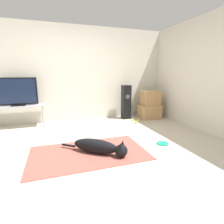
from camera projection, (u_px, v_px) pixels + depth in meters
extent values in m
plane|color=#BCB29E|center=(93.00, 148.00, 3.11)|extent=(12.00, 12.00, 0.00)
cube|color=beige|center=(76.00, 74.00, 4.78)|extent=(8.00, 0.06, 2.55)
cube|color=beige|center=(214.00, 74.00, 3.64)|extent=(0.06, 8.00, 2.55)
cube|color=#934C42|center=(89.00, 153.00, 2.89)|extent=(1.89, 1.11, 0.01)
ellipsoid|color=black|center=(95.00, 146.00, 2.86)|extent=(0.74, 0.64, 0.24)
sphere|color=black|center=(121.00, 151.00, 2.72)|extent=(0.20, 0.20, 0.20)
cone|color=black|center=(123.00, 143.00, 2.74)|extent=(0.06, 0.06, 0.09)
cone|color=black|center=(121.00, 145.00, 2.64)|extent=(0.06, 0.06, 0.09)
cylinder|color=black|center=(69.00, 145.00, 3.05)|extent=(0.22, 0.19, 0.04)
cylinder|color=#199E7A|center=(163.00, 144.00, 3.27)|extent=(0.21, 0.21, 0.02)
torus|color=#199E7A|center=(163.00, 143.00, 3.26)|extent=(0.22, 0.22, 0.02)
cube|color=tan|center=(149.00, 112.00, 5.17)|extent=(0.59, 0.48, 0.40)
cube|color=tan|center=(150.00, 98.00, 5.09)|extent=(0.49, 0.40, 0.41)
cube|color=black|center=(126.00, 102.00, 5.08)|extent=(0.23, 0.23, 0.97)
cylinder|color=#4C4C51|center=(128.00, 97.00, 4.93)|extent=(0.13, 0.00, 0.13)
cube|color=#A8A8AD|center=(19.00, 106.00, 4.21)|extent=(1.14, 0.46, 0.02)
cylinder|color=#A8A8AD|center=(43.00, 117.00, 4.25)|extent=(0.04, 0.04, 0.52)
cylinder|color=#A8A8AD|center=(44.00, 114.00, 4.62)|extent=(0.04, 0.04, 0.52)
cube|color=black|center=(19.00, 105.00, 4.21)|extent=(0.31, 0.20, 0.02)
cube|color=black|center=(17.00, 91.00, 4.14)|extent=(0.89, 0.04, 0.65)
cube|color=#141E38|center=(17.00, 91.00, 4.12)|extent=(0.82, 0.01, 0.58)
sphere|color=#C6E033|center=(133.00, 120.00, 4.89)|extent=(0.07, 0.07, 0.07)
sphere|color=#C6E033|center=(138.00, 120.00, 4.81)|extent=(0.07, 0.07, 0.07)
sphere|color=#C6E033|center=(136.00, 122.00, 4.62)|extent=(0.07, 0.07, 0.07)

